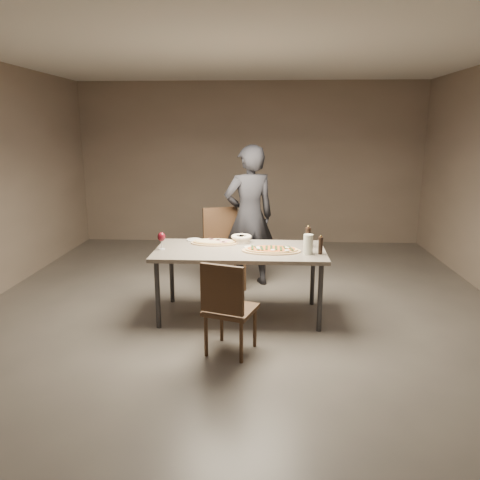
{
  "coord_description": "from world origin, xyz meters",
  "views": [
    {
      "loc": [
        0.25,
        -4.81,
        1.99
      ],
      "look_at": [
        0.0,
        0.0,
        0.85
      ],
      "focal_mm": 35.0,
      "sensor_mm": 36.0,
      "label": 1
    }
  ],
  "objects_px": {
    "bread_basket": "(241,238)",
    "carafe": "(308,244)",
    "zucchini_pizza": "(271,250)",
    "chair_far": "(223,243)",
    "chair_near": "(227,304)",
    "pepper_mill_left": "(308,237)",
    "ham_pizza": "(214,242)",
    "diner": "(249,217)",
    "dining_table": "(240,254)"
  },
  "relations": [
    {
      "from": "bread_basket",
      "to": "carafe",
      "type": "distance_m",
      "value": 0.85
    },
    {
      "from": "pepper_mill_left",
      "to": "chair_far",
      "type": "height_order",
      "value": "chair_far"
    },
    {
      "from": "dining_table",
      "to": "ham_pizza",
      "type": "relative_size",
      "value": 3.42
    },
    {
      "from": "ham_pizza",
      "to": "carafe",
      "type": "bearing_deg",
      "value": -0.52
    },
    {
      "from": "ham_pizza",
      "to": "diner",
      "type": "relative_size",
      "value": 0.29
    },
    {
      "from": "dining_table",
      "to": "zucchini_pizza",
      "type": "xyz_separation_m",
      "value": [
        0.33,
        -0.08,
        0.07
      ]
    },
    {
      "from": "ham_pizza",
      "to": "bread_basket",
      "type": "height_order",
      "value": "bread_basket"
    },
    {
      "from": "bread_basket",
      "to": "diner",
      "type": "distance_m",
      "value": 0.75
    },
    {
      "from": "pepper_mill_left",
      "to": "chair_near",
      "type": "xyz_separation_m",
      "value": [
        -0.8,
        -1.09,
        -0.37
      ]
    },
    {
      "from": "chair_far",
      "to": "diner",
      "type": "bearing_deg",
      "value": 165.18
    },
    {
      "from": "zucchini_pizza",
      "to": "carafe",
      "type": "relative_size",
      "value": 3.02
    },
    {
      "from": "bread_basket",
      "to": "dining_table",
      "type": "bearing_deg",
      "value": -89.88
    },
    {
      "from": "ham_pizza",
      "to": "diner",
      "type": "xyz_separation_m",
      "value": [
        0.36,
        0.82,
        0.14
      ]
    },
    {
      "from": "dining_table",
      "to": "zucchini_pizza",
      "type": "distance_m",
      "value": 0.35
    },
    {
      "from": "ham_pizza",
      "to": "pepper_mill_left",
      "type": "height_order",
      "value": "pepper_mill_left"
    },
    {
      "from": "zucchini_pizza",
      "to": "bread_basket",
      "type": "height_order",
      "value": "bread_basket"
    },
    {
      "from": "carafe",
      "to": "bread_basket",
      "type": "bearing_deg",
      "value": 146.29
    },
    {
      "from": "zucchini_pizza",
      "to": "chair_near",
      "type": "relative_size",
      "value": 0.7
    },
    {
      "from": "ham_pizza",
      "to": "diner",
      "type": "height_order",
      "value": "diner"
    },
    {
      "from": "bread_basket",
      "to": "chair_near",
      "type": "relative_size",
      "value": 0.26
    },
    {
      "from": "dining_table",
      "to": "chair_near",
      "type": "distance_m",
      "value": 0.96
    },
    {
      "from": "chair_far",
      "to": "bread_basket",
      "type": "bearing_deg",
      "value": 89.72
    },
    {
      "from": "carafe",
      "to": "diner",
      "type": "relative_size",
      "value": 0.11
    },
    {
      "from": "carafe",
      "to": "pepper_mill_left",
      "type": "bearing_deg",
      "value": 85.26
    },
    {
      "from": "zucchini_pizza",
      "to": "chair_far",
      "type": "relative_size",
      "value": 0.61
    },
    {
      "from": "diner",
      "to": "pepper_mill_left",
      "type": "bearing_deg",
      "value": 104.71
    },
    {
      "from": "dining_table",
      "to": "carafe",
      "type": "relative_size",
      "value": 8.83
    },
    {
      "from": "zucchini_pizza",
      "to": "carafe",
      "type": "distance_m",
      "value": 0.39
    },
    {
      "from": "chair_near",
      "to": "diner",
      "type": "bearing_deg",
      "value": 105.28
    },
    {
      "from": "chair_near",
      "to": "chair_far",
      "type": "height_order",
      "value": "chair_far"
    },
    {
      "from": "pepper_mill_left",
      "to": "ham_pizza",
      "type": "bearing_deg",
      "value": 175.19
    },
    {
      "from": "bread_basket",
      "to": "carafe",
      "type": "height_order",
      "value": "carafe"
    },
    {
      "from": "bread_basket",
      "to": "pepper_mill_left",
      "type": "height_order",
      "value": "pepper_mill_left"
    },
    {
      "from": "zucchini_pizza",
      "to": "pepper_mill_left",
      "type": "height_order",
      "value": "pepper_mill_left"
    },
    {
      "from": "ham_pizza",
      "to": "chair_near",
      "type": "height_order",
      "value": "chair_near"
    },
    {
      "from": "bread_basket",
      "to": "chair_near",
      "type": "distance_m",
      "value": 1.29
    },
    {
      "from": "zucchini_pizza",
      "to": "chair_far",
      "type": "height_order",
      "value": "chair_far"
    },
    {
      "from": "dining_table",
      "to": "chair_far",
      "type": "height_order",
      "value": "chair_far"
    },
    {
      "from": "chair_far",
      "to": "diner",
      "type": "relative_size",
      "value": 0.56
    },
    {
      "from": "ham_pizza",
      "to": "pepper_mill_left",
      "type": "distance_m",
      "value": 1.04
    },
    {
      "from": "chair_far",
      "to": "chair_near",
      "type": "bearing_deg",
      "value": 74.68
    },
    {
      "from": "zucchini_pizza",
      "to": "carafe",
      "type": "xyz_separation_m",
      "value": [
        0.37,
        -0.08,
        0.09
      ]
    },
    {
      "from": "zucchini_pizza",
      "to": "chair_near",
      "type": "xyz_separation_m",
      "value": [
        -0.4,
        -0.86,
        -0.28
      ]
    },
    {
      "from": "chair_near",
      "to": "chair_far",
      "type": "distance_m",
      "value": 1.96
    },
    {
      "from": "chair_near",
      "to": "carafe",
      "type": "bearing_deg",
      "value": 64.33
    },
    {
      "from": "zucchini_pizza",
      "to": "carafe",
      "type": "height_order",
      "value": "carafe"
    },
    {
      "from": "dining_table",
      "to": "chair_near",
      "type": "height_order",
      "value": "chair_near"
    },
    {
      "from": "pepper_mill_left",
      "to": "chair_near",
      "type": "height_order",
      "value": "pepper_mill_left"
    },
    {
      "from": "dining_table",
      "to": "bread_basket",
      "type": "height_order",
      "value": "bread_basket"
    },
    {
      "from": "ham_pizza",
      "to": "zucchini_pizza",
      "type": "bearing_deg",
      "value": -5.57
    }
  ]
}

